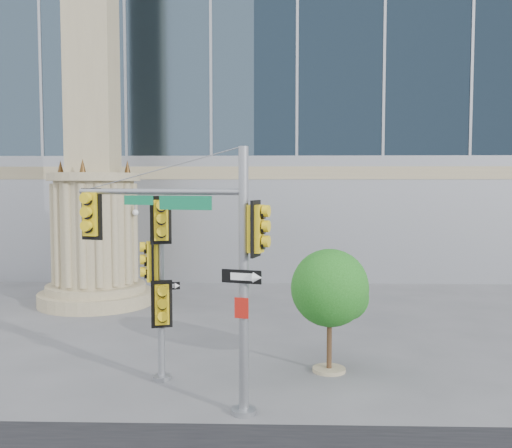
{
  "coord_description": "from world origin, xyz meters",
  "views": [
    {
      "loc": [
        0.87,
        -12.8,
        4.68
      ],
      "look_at": [
        0.45,
        2.0,
        3.64
      ],
      "focal_mm": 40.0,
      "sensor_mm": 36.0,
      "label": 1
    }
  ],
  "objects": [
    {
      "name": "ground",
      "position": [
        0.0,
        0.0,
        0.0
      ],
      "size": [
        120.0,
        120.0,
        0.0
      ],
      "primitive_type": "plane",
      "color": "#545456",
      "rests_on": "ground"
    },
    {
      "name": "monument",
      "position": [
        -6.0,
        9.0,
        5.52
      ],
      "size": [
        4.4,
        4.4,
        16.6
      ],
      "color": "#9A8B68",
      "rests_on": "ground"
    },
    {
      "name": "street_tree",
      "position": [
        2.33,
        1.22,
        2.03
      ],
      "size": [
        1.98,
        1.93,
        3.08
      ],
      "color": "#9A8B68",
      "rests_on": "ground"
    },
    {
      "name": "main_signal_pole",
      "position": [
        -0.64,
        -1.22,
        3.36
      ],
      "size": [
        4.09,
        1.57,
        5.43
      ],
      "rotation": [
        0.0,
        0.0,
        -0.29
      ],
      "color": "slate",
      "rests_on": "ground"
    },
    {
      "name": "secondary_signal_pole",
      "position": [
        -1.79,
        0.37,
        2.63
      ],
      "size": [
        0.83,
        0.59,
        4.47
      ],
      "rotation": [
        0.0,
        0.0,
        0.28
      ],
      "color": "slate",
      "rests_on": "ground"
    }
  ]
}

